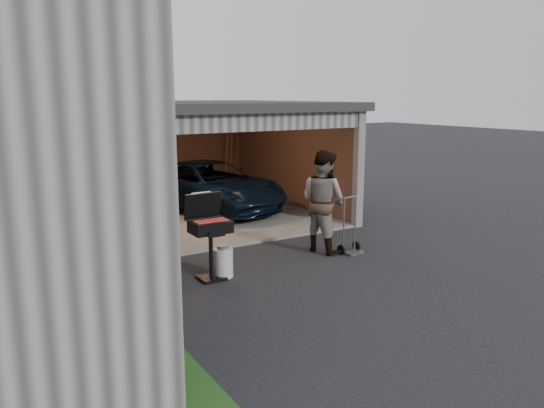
{
  "coord_description": "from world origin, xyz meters",
  "views": [
    {
      "loc": [
        -4.17,
        -5.8,
        3.05
      ],
      "look_at": [
        0.66,
        2.1,
        1.15
      ],
      "focal_mm": 35.0,
      "sensor_mm": 36.0,
      "label": 1
    }
  ],
  "objects_px": {
    "bbq_grill": "(210,230)",
    "hand_truck": "(351,242)",
    "woman": "(159,235)",
    "propane_tank": "(223,263)",
    "minivan": "(209,188)",
    "man": "(323,201)",
    "plywood_panel": "(112,281)"
  },
  "relations": [
    {
      "from": "minivan",
      "to": "plywood_panel",
      "type": "height_order",
      "value": "minivan"
    },
    {
      "from": "minivan",
      "to": "woman",
      "type": "relative_size",
      "value": 2.52
    },
    {
      "from": "woman",
      "to": "hand_truck",
      "type": "bearing_deg",
      "value": 88.9
    },
    {
      "from": "bbq_grill",
      "to": "hand_truck",
      "type": "bearing_deg",
      "value": -1.48
    },
    {
      "from": "minivan",
      "to": "bbq_grill",
      "type": "height_order",
      "value": "bbq_grill"
    },
    {
      "from": "man",
      "to": "bbq_grill",
      "type": "height_order",
      "value": "man"
    },
    {
      "from": "propane_tank",
      "to": "man",
      "type": "bearing_deg",
      "value": 9.25
    },
    {
      "from": "minivan",
      "to": "hand_truck",
      "type": "xyz_separation_m",
      "value": [
        0.75,
        -4.94,
        -0.42
      ]
    },
    {
      "from": "minivan",
      "to": "plywood_panel",
      "type": "relative_size",
      "value": 4.69
    },
    {
      "from": "minivan",
      "to": "man",
      "type": "relative_size",
      "value": 2.28
    },
    {
      "from": "bbq_grill",
      "to": "propane_tank",
      "type": "bearing_deg",
      "value": -6.59
    },
    {
      "from": "hand_truck",
      "to": "bbq_grill",
      "type": "bearing_deg",
      "value": 172.34
    },
    {
      "from": "propane_tank",
      "to": "woman",
      "type": "bearing_deg",
      "value": -177.47
    },
    {
      "from": "man",
      "to": "hand_truck",
      "type": "distance_m",
      "value": 0.97
    },
    {
      "from": "bbq_grill",
      "to": "propane_tank",
      "type": "relative_size",
      "value": 2.89
    },
    {
      "from": "woman",
      "to": "man",
      "type": "height_order",
      "value": "man"
    },
    {
      "from": "propane_tank",
      "to": "bbq_grill",
      "type": "bearing_deg",
      "value": 173.41
    },
    {
      "from": "woman",
      "to": "plywood_panel",
      "type": "relative_size",
      "value": 1.86
    },
    {
      "from": "woman",
      "to": "bbq_grill",
      "type": "xyz_separation_m",
      "value": [
        0.9,
        0.08,
        -0.05
      ]
    },
    {
      "from": "bbq_grill",
      "to": "plywood_panel",
      "type": "bearing_deg",
      "value": -160.87
    },
    {
      "from": "minivan",
      "to": "propane_tank",
      "type": "distance_m",
      "value": 5.3
    },
    {
      "from": "minivan",
      "to": "woman",
      "type": "height_order",
      "value": "woman"
    },
    {
      "from": "hand_truck",
      "to": "minivan",
      "type": "bearing_deg",
      "value": 92.48
    },
    {
      "from": "woman",
      "to": "bbq_grill",
      "type": "bearing_deg",
      "value": 93.78
    },
    {
      "from": "woman",
      "to": "propane_tank",
      "type": "distance_m",
      "value": 1.31
    },
    {
      "from": "plywood_panel",
      "to": "hand_truck",
      "type": "bearing_deg",
      "value": 6.51
    },
    {
      "from": "bbq_grill",
      "to": "plywood_panel",
      "type": "distance_m",
      "value": 1.94
    },
    {
      "from": "minivan",
      "to": "woman",
      "type": "bearing_deg",
      "value": -136.39
    },
    {
      "from": "bbq_grill",
      "to": "woman",
      "type": "bearing_deg",
      "value": -175.14
    },
    {
      "from": "man",
      "to": "propane_tank",
      "type": "relative_size",
      "value": 4.02
    },
    {
      "from": "woman",
      "to": "plywood_panel",
      "type": "distance_m",
      "value": 1.14
    },
    {
      "from": "plywood_panel",
      "to": "man",
      "type": "bearing_deg",
      "value": 12.58
    }
  ]
}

